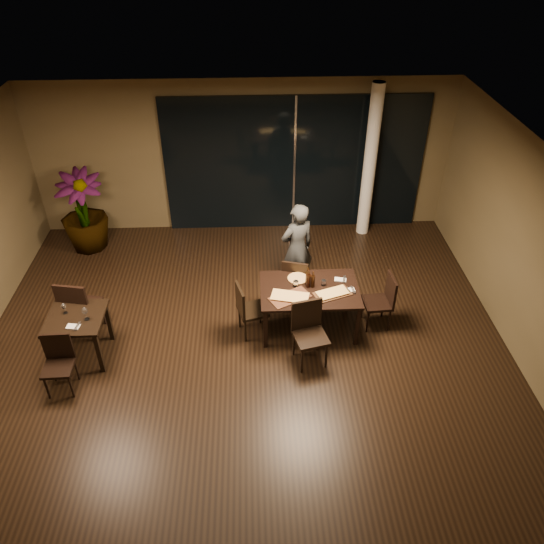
{
  "coord_description": "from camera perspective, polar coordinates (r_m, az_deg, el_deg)",
  "views": [
    {
      "loc": [
        0.15,
        -5.55,
        5.66
      ],
      "look_at": [
        0.43,
        0.85,
        1.05
      ],
      "focal_mm": 35.0,
      "sensor_mm": 36.0,
      "label": 1
    }
  ],
  "objects": [
    {
      "name": "tumbler_right",
      "position": [
        8.14,
        5.57,
        -1.15
      ],
      "size": [
        0.07,
        0.07,
        0.09
      ],
      "primitive_type": "cylinder",
      "color": "white",
      "rests_on": "main_table"
    },
    {
      "name": "round_pizza",
      "position": [
        8.26,
        2.77,
        -0.7
      ],
      "size": [
        0.3,
        0.3,
        0.01
      ],
      "primitive_type": "cylinder",
      "color": "#A62612",
      "rests_on": "main_table"
    },
    {
      "name": "bottle_b",
      "position": [
        8.03,
        4.42,
        -0.79
      ],
      "size": [
        0.06,
        0.06,
        0.28
      ],
      "primitive_type": null,
      "color": "black",
      "rests_on": "main_table"
    },
    {
      "name": "ground",
      "position": [
        7.93,
        -2.87,
        -9.86
      ],
      "size": [
        8.0,
        8.0,
        0.0
      ],
      "primitive_type": "plane",
      "color": "black",
      "rests_on": "ground"
    },
    {
      "name": "napkin_near",
      "position": [
        8.1,
        8.27,
        -1.94
      ],
      "size": [
        0.19,
        0.13,
        0.01
      ],
      "primitive_type": "cube",
      "rotation": [
        0.0,
        0.0,
        0.15
      ],
      "color": "white",
      "rests_on": "main_table"
    },
    {
      "name": "pizza_board_left",
      "position": [
        7.88,
        1.94,
        -2.76
      ],
      "size": [
        0.67,
        0.55,
        0.01
      ],
      "primitive_type": "cube",
      "rotation": [
        0.0,
        0.0,
        0.49
      ],
      "color": "#442415",
      "rests_on": "main_table"
    },
    {
      "name": "wine_glass_b",
      "position": [
        7.89,
        -19.43,
        -4.28
      ],
      "size": [
        0.09,
        0.09,
        0.19
      ],
      "primitive_type": null,
      "color": "white",
      "rests_on": "side_table"
    },
    {
      "name": "potted_plant",
      "position": [
        10.6,
        -19.69,
        6.14
      ],
      "size": [
        1.0,
        1.0,
        1.56
      ],
      "primitive_type": "imported",
      "rotation": [
        0.0,
        0.0,
        0.19
      ],
      "color": "#1C4D19",
      "rests_on": "ground"
    },
    {
      "name": "side_napkin",
      "position": [
        7.88,
        -20.61,
        -5.52
      ],
      "size": [
        0.19,
        0.14,
        0.01
      ],
      "primitive_type": "cube",
      "rotation": [
        0.0,
        0.0,
        -0.15
      ],
      "color": "white",
      "rests_on": "side_table"
    },
    {
      "name": "napkin_far",
      "position": [
        8.29,
        7.36,
        -0.82
      ],
      "size": [
        0.2,
        0.14,
        0.01
      ],
      "primitive_type": "cube",
      "rotation": [
        0.0,
        0.0,
        -0.22
      ],
      "color": "white",
      "rests_on": "main_table"
    },
    {
      "name": "pizza_board_right",
      "position": [
        7.99,
        6.52,
        -2.36
      ],
      "size": [
        0.61,
        0.45,
        0.01
      ],
      "primitive_type": "cube",
      "rotation": [
        0.0,
        0.0,
        0.36
      ],
      "color": "#412615",
      "rests_on": "main_table"
    },
    {
      "name": "wine_glass_a",
      "position": [
        8.12,
        -21.44,
        -3.69
      ],
      "size": [
        0.07,
        0.07,
        0.16
      ],
      "primitive_type": null,
      "color": "white",
      "rests_on": "side_table"
    },
    {
      "name": "chair_side_near",
      "position": [
        7.86,
        -21.99,
        -8.77
      ],
      "size": [
        0.41,
        0.41,
        0.86
      ],
      "rotation": [
        0.0,
        0.0,
        0.03
      ],
      "color": "black",
      "rests_on": "ground"
    },
    {
      "name": "bottle_a",
      "position": [
        8.02,
        3.94,
        -0.71
      ],
      "size": [
        0.07,
        0.07,
        0.31
      ],
      "primitive_type": null,
      "color": "black",
      "rests_on": "main_table"
    },
    {
      "name": "side_table",
      "position": [
        8.13,
        -20.26,
        -5.22
      ],
      "size": [
        0.8,
        0.8,
        0.75
      ],
      "color": "black",
      "rests_on": "ground"
    },
    {
      "name": "chair_main_right",
      "position": [
        8.43,
        11.83,
        -2.83
      ],
      "size": [
        0.45,
        0.45,
        0.91
      ],
      "rotation": [
        0.0,
        0.0,
        -1.5
      ],
      "color": "black",
      "rests_on": "ground"
    },
    {
      "name": "bottle_c",
      "position": [
        8.07,
        3.86,
        -0.48
      ],
      "size": [
        0.07,
        0.07,
        0.31
      ],
      "primitive_type": null,
      "color": "black",
      "rests_on": "main_table"
    },
    {
      "name": "chair_main_far",
      "position": [
        8.64,
        2.55,
        -0.82
      ],
      "size": [
        0.53,
        0.53,
        0.92
      ],
      "rotation": [
        0.0,
        0.0,
        2.87
      ],
      "color": "black",
      "rests_on": "ground"
    },
    {
      "name": "diner",
      "position": [
        8.85,
        2.7,
        2.58
      ],
      "size": [
        0.66,
        0.57,
        1.64
      ],
      "primitive_type": "imported",
      "rotation": [
        0.0,
        0.0,
        3.58
      ],
      "color": "#2B2D2F",
      "rests_on": "ground"
    },
    {
      "name": "chair_main_near",
      "position": [
        7.67,
        3.97,
        -6.15
      ],
      "size": [
        0.55,
        0.55,
        0.98
      ],
      "rotation": [
        0.0,
        0.0,
        0.24
      ],
      "color": "black",
      "rests_on": "ground"
    },
    {
      "name": "oblong_pizza_right",
      "position": [
        7.98,
        6.52,
        -2.26
      ],
      "size": [
        0.5,
        0.35,
        0.02
      ],
      "primitive_type": null,
      "rotation": [
        0.0,
        0.0,
        0.35
      ],
      "color": "maroon",
      "rests_on": "pizza_board_right"
    },
    {
      "name": "oblong_pizza_left",
      "position": [
        7.87,
        1.94,
        -2.66
      ],
      "size": [
        0.58,
        0.37,
        0.02
      ],
      "primitive_type": null,
      "rotation": [
        0.0,
        0.0,
        -0.24
      ],
      "color": "#671A09",
      "rests_on": "pizza_board_left"
    },
    {
      "name": "window_panel",
      "position": [
        10.47,
        2.41,
        11.44
      ],
      "size": [
        5.0,
        0.06,
        2.7
      ],
      "primitive_type": "cube",
      "color": "black",
      "rests_on": "ground"
    },
    {
      "name": "wall_back",
      "position": [
        10.46,
        -3.21,
        12.28
      ],
      "size": [
        8.0,
        0.1,
        3.0
      ],
      "primitive_type": "cube",
      "color": "brown",
      "rests_on": "ground"
    },
    {
      "name": "ceiling",
      "position": [
        6.15,
        -3.71,
        10.24
      ],
      "size": [
        8.0,
        8.0,
        0.04
      ],
      "primitive_type": "cube",
      "color": "white",
      "rests_on": "wall_back"
    },
    {
      "name": "tumbler_left",
      "position": [
        8.08,
        2.58,
        -1.27
      ],
      "size": [
        0.08,
        0.08,
        0.1
      ],
      "primitive_type": "cylinder",
      "color": "white",
      "rests_on": "main_table"
    },
    {
      "name": "column",
      "position": [
        10.34,
        10.48,
        11.46
      ],
      "size": [
        0.24,
        0.24,
        3.0
      ],
      "primitive_type": "cylinder",
      "color": "white",
      "rests_on": "ground"
    },
    {
      "name": "main_table",
      "position": [
        8.12,
        4.04,
        -2.23
      ],
      "size": [
        1.5,
        1.0,
        0.75
      ],
      "color": "black",
      "rests_on": "ground"
    },
    {
      "name": "chair_main_left",
      "position": [
        8.09,
        -2.64,
        -3.85
      ],
      "size": [
        0.52,
        0.52,
        0.91
      ],
      "rotation": [
        0.0,
        0.0,
        1.85
      ],
      "color": "black",
      "rests_on": "ground"
    },
    {
      "name": "chair_side_far",
      "position": [
        8.51,
        -20.11,
        -3.42
      ],
      "size": [
        0.57,
        0.57,
        1.05
      ],
      "rotation": [
        0.0,
        0.0,
        2.95
      ],
      "color": "black",
      "rests_on": "ground"
    }
  ]
}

